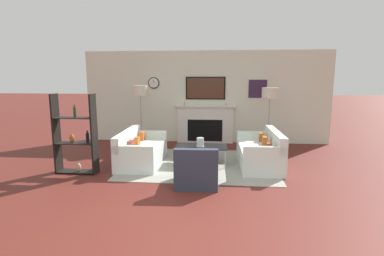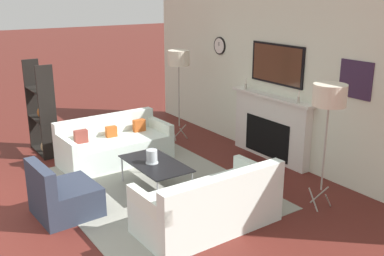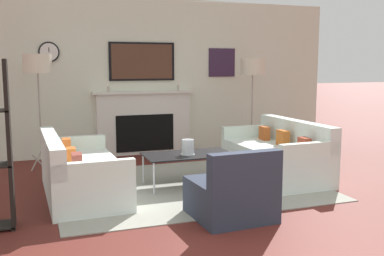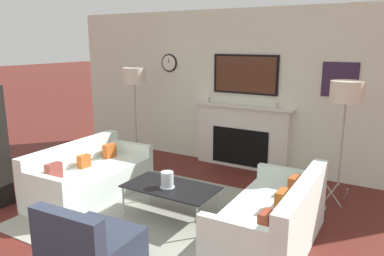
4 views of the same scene
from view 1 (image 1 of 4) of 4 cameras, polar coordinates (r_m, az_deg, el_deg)
ground_plane at (r=4.28m, az=-1.25°, el=-17.32°), size 60.00×60.00×0.00m
fireplace_wall at (r=8.93m, az=2.58°, el=5.02°), size 7.25×0.28×2.70m
area_rug at (r=6.81m, az=1.46°, el=-6.84°), size 3.31×2.63×0.01m
couch_left at (r=6.96m, az=-9.72°, el=-4.36°), size 0.90×1.83×0.74m
couch_right at (r=6.78m, az=12.95°, el=-4.68°), size 0.88×1.74×0.79m
armchair at (r=5.45m, az=0.82°, el=-8.43°), size 0.79×0.78×0.74m
coffee_table at (r=6.71m, az=1.78°, el=-3.65°), size 1.15×0.63×0.42m
hurricane_candle at (r=6.65m, az=1.58°, el=-2.80°), size 0.18×0.18×0.20m
floor_lamp_left at (r=8.36m, az=-9.80°, el=6.90°), size 0.40×0.40×1.72m
floor_lamp_right at (r=8.17m, az=14.63°, el=6.36°), size 0.42×0.42×1.68m
shelf_unit at (r=6.48m, az=-21.30°, el=-1.67°), size 0.83×0.28×1.62m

